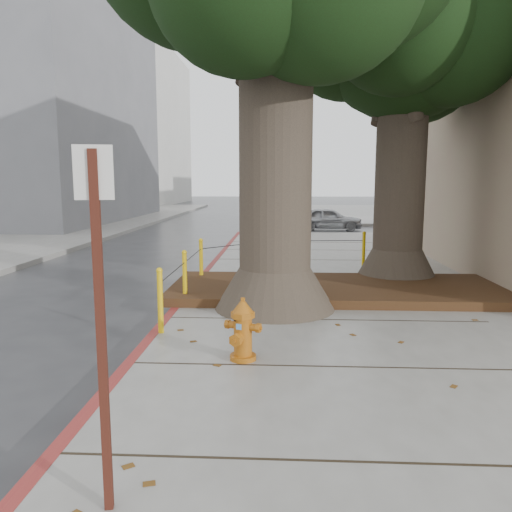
{
  "coord_description": "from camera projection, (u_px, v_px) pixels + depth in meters",
  "views": [
    {
      "loc": [
        -0.19,
        -5.6,
        2.29
      ],
      "look_at": [
        -0.6,
        2.32,
        1.1
      ],
      "focal_mm": 35.0,
      "sensor_mm": 36.0,
      "label": 1
    }
  ],
  "objects": [
    {
      "name": "bollard_ring",
      "position": [
        248.0,
        262.0,
        10.13
      ],
      "size": [
        3.79,
        5.39,
        0.95
      ],
      "color": "#E6B50C",
      "rests_on": "sidewalk_main"
    },
    {
      "name": "building_far_white",
      "position": [
        115.0,
        129.0,
        50.06
      ],
      "size": [
        12.0,
        18.0,
        15.0
      ],
      "primitive_type": "cube",
      "color": "silver",
      "rests_on": "ground"
    },
    {
      "name": "curb_red",
      "position": [
        174.0,
        314.0,
        8.42
      ],
      "size": [
        0.14,
        26.0,
        0.16
      ],
      "primitive_type": "cube",
      "color": "maroon",
      "rests_on": "ground"
    },
    {
      "name": "tree_far",
      "position": [
        421.0,
        47.0,
        10.23
      ],
      "size": [
        4.5,
        3.8,
        7.17
      ],
      "color": "#4C3F33",
      "rests_on": "sidewalk_main"
    },
    {
      "name": "car_silver",
      "position": [
        329.0,
        219.0,
        23.48
      ],
      "size": [
        3.2,
        1.5,
        1.06
      ],
      "primitive_type": "imported",
      "rotation": [
        0.0,
        0.0,
        1.49
      ],
      "color": "#A3A4A8",
      "rests_on": "ground"
    },
    {
      "name": "signpost",
      "position": [
        100.0,
        312.0,
        3.11
      ],
      "size": [
        0.23,
        0.07,
        2.36
      ],
      "rotation": [
        0.0,
        0.0,
        0.19
      ],
      "color": "#471911",
      "rests_on": "sidewalk_main"
    },
    {
      "name": "building_far_grey",
      "position": [
        14.0,
        113.0,
        27.46
      ],
      "size": [
        12.0,
        16.0,
        12.0
      ],
      "primitive_type": "cube",
      "color": "slate",
      "rests_on": "ground"
    },
    {
      "name": "ground",
      "position": [
        297.0,
        378.0,
        5.86
      ],
      "size": [
        140.0,
        140.0,
        0.0
      ],
      "primitive_type": "plane",
      "color": "#28282B",
      "rests_on": "ground"
    },
    {
      "name": "planter_bed",
      "position": [
        338.0,
        289.0,
        9.63
      ],
      "size": [
        6.4,
        2.6,
        0.16
      ],
      "primitive_type": "cube",
      "color": "black",
      "rests_on": "sidewalk_main"
    },
    {
      "name": "car_dark",
      "position": [
        51.0,
        214.0,
        24.59
      ],
      "size": [
        2.52,
        4.87,
        1.35
      ],
      "primitive_type": "imported",
      "rotation": [
        0.0,
        0.0,
        0.14
      ],
      "color": "black",
      "rests_on": "ground"
    },
    {
      "name": "fire_hydrant",
      "position": [
        243.0,
        330.0,
        5.99
      ],
      "size": [
        0.41,
        0.41,
        0.77
      ],
      "rotation": [
        0.0,
        0.0,
        -0.38
      ],
      "color": "#B05D12",
      "rests_on": "sidewalk_main"
    },
    {
      "name": "sidewalk_far",
      "position": [
        370.0,
        213.0,
        35.16
      ],
      "size": [
        16.0,
        20.0,
        0.15
      ],
      "primitive_type": "cube",
      "color": "slate",
      "rests_on": "ground"
    }
  ]
}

